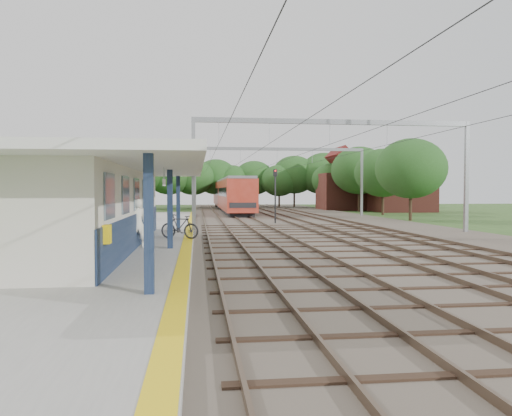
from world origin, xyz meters
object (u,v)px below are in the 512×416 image
bicycle (180,227)px  person (138,223)px  signal_post (275,190)px  train (230,194)px

bicycle → person: bearing=179.4°
person → bicycle: person is taller
signal_post → person: bearing=-93.0°
bicycle → signal_post: size_ratio=0.45×
person → signal_post: 20.13m
person → train: 45.42m
train → signal_post: (1.85, -26.76, 0.53)m
signal_post → bicycle: bearing=-93.6°
bicycle → train: train is taller
train → signal_post: size_ratio=8.68×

